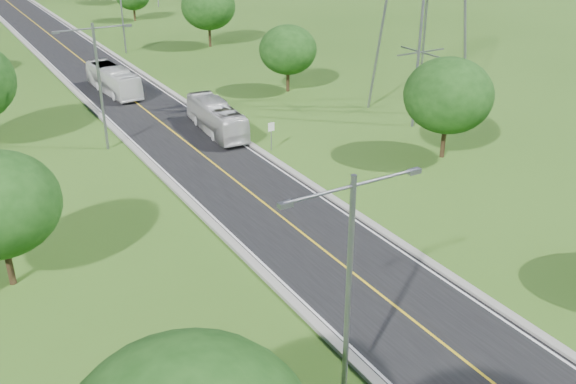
# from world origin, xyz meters

# --- Properties ---
(ground) EXTENTS (260.00, 260.00, 0.00)m
(ground) POSITION_xyz_m (0.00, 60.00, 0.00)
(ground) COLOR #2A4E15
(ground) RESTS_ON ground
(road) EXTENTS (8.00, 150.00, 0.06)m
(road) POSITION_xyz_m (0.00, 66.00, 0.03)
(road) COLOR black
(road) RESTS_ON ground
(curb_left) EXTENTS (0.50, 150.00, 0.22)m
(curb_left) POSITION_xyz_m (-4.25, 66.00, 0.11)
(curb_left) COLOR gray
(curb_left) RESTS_ON ground
(curb_right) EXTENTS (0.50, 150.00, 0.22)m
(curb_right) POSITION_xyz_m (4.25, 66.00, 0.11)
(curb_right) COLOR gray
(curb_right) RESTS_ON ground
(speed_limit_sign) EXTENTS (0.55, 0.09, 2.40)m
(speed_limit_sign) POSITION_xyz_m (5.20, 37.98, 1.60)
(speed_limit_sign) COLOR slate
(speed_limit_sign) RESTS_ON ground
(streetlight_near_left) EXTENTS (5.90, 0.25, 10.00)m
(streetlight_near_left) POSITION_xyz_m (-6.00, 12.00, 5.94)
(streetlight_near_left) COLOR slate
(streetlight_near_left) RESTS_ON ground
(streetlight_mid_left) EXTENTS (5.90, 0.25, 10.00)m
(streetlight_mid_left) POSITION_xyz_m (-6.00, 45.00, 5.94)
(streetlight_mid_left) COLOR slate
(streetlight_mid_left) RESTS_ON ground
(streetlight_far_right) EXTENTS (5.90, 0.25, 10.00)m
(streetlight_far_right) POSITION_xyz_m (6.00, 78.00, 5.94)
(streetlight_far_right) COLOR slate
(streetlight_far_right) RESTS_ON ground
(tree_rb) EXTENTS (6.72, 6.72, 7.82)m
(tree_rb) POSITION_xyz_m (16.00, 30.00, 4.95)
(tree_rb) COLOR black
(tree_rb) RESTS_ON ground
(tree_rc) EXTENTS (5.88, 5.88, 6.84)m
(tree_rc) POSITION_xyz_m (15.00, 52.00, 4.33)
(tree_rc) COLOR black
(tree_rc) RESTS_ON ground
(tree_rd) EXTENTS (7.14, 7.14, 8.30)m
(tree_rd) POSITION_xyz_m (17.00, 76.00, 5.27)
(tree_rd) COLOR black
(tree_rd) RESTS_ON ground
(bus_outbound) EXTENTS (2.96, 9.70, 2.66)m
(bus_outbound) POSITION_xyz_m (3.20, 43.98, 1.39)
(bus_outbound) COLOR silver
(bus_outbound) RESTS_ON road
(bus_inbound) EXTENTS (3.03, 10.04, 2.76)m
(bus_inbound) POSITION_xyz_m (-0.80, 60.36, 1.44)
(bus_inbound) COLOR white
(bus_inbound) RESTS_ON road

